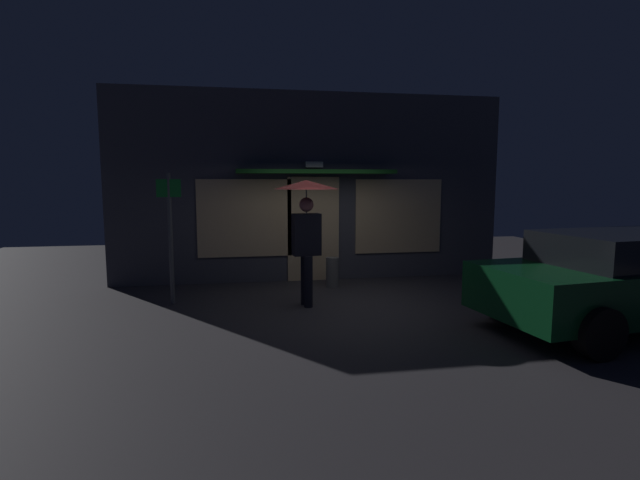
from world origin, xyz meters
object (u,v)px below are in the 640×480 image
(sidewalk_bollard, at_px, (332,272))
(person_with_umbrella, at_px, (306,211))
(street_sign_post, at_px, (170,230))
(parked_car, at_px, (631,278))

(sidewalk_bollard, bearing_deg, person_with_umbrella, -117.95)
(person_with_umbrella, height_order, street_sign_post, street_sign_post)
(sidewalk_bollard, bearing_deg, parked_car, -42.56)
(parked_car, height_order, sidewalk_bollard, parked_car)
(person_with_umbrella, bearing_deg, parked_car, 148.16)
(street_sign_post, bearing_deg, sidewalk_bollard, 15.70)
(parked_car, height_order, street_sign_post, street_sign_post)
(person_with_umbrella, distance_m, sidewalk_bollard, 2.03)
(person_with_umbrella, relative_size, parked_car, 0.47)
(parked_car, bearing_deg, sidewalk_bollard, 130.85)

